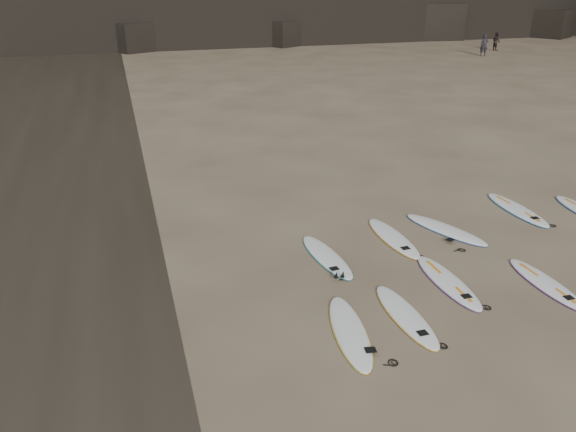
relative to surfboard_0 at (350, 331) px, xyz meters
name	(u,v)px	position (x,y,z in m)	size (l,w,h in m)	color
ground	(487,286)	(3.74, 0.79, -0.05)	(240.00, 240.00, 0.00)	#897559
surfboard_0	(350,331)	(0.00, 0.00, 0.00)	(0.63, 2.62, 0.09)	white
surfboard_1	(406,315)	(1.34, 0.19, 0.00)	(0.60, 2.51, 0.09)	white
surfboard_2	(448,281)	(2.94, 1.16, 0.00)	(0.63, 2.64, 0.09)	white
surfboard_3	(546,283)	(5.07, 0.43, 0.00)	(0.60, 2.52, 0.09)	white
surfboard_5	(327,256)	(0.68, 3.16, 0.00)	(0.62, 2.57, 0.09)	white
surfboard_6	(393,237)	(2.78, 3.66, 0.00)	(0.63, 2.63, 0.09)	white
surfboard_7	(445,229)	(4.42, 3.72, 0.00)	(0.64, 2.69, 0.10)	white
surfboard_8	(517,209)	(7.26, 4.35, 0.00)	(0.67, 2.78, 0.10)	white
person_a	(484,45)	(26.26, 33.81, 0.84)	(0.65, 0.42, 1.77)	black
person_b	(496,41)	(29.57, 36.75, 0.74)	(0.77, 0.60, 1.58)	black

